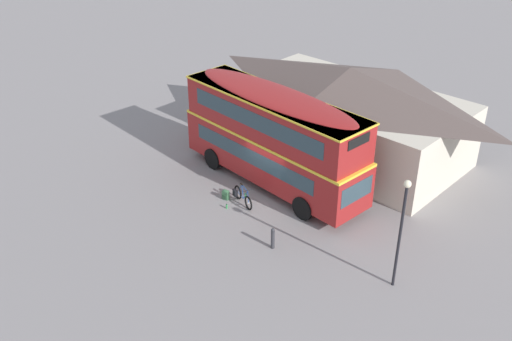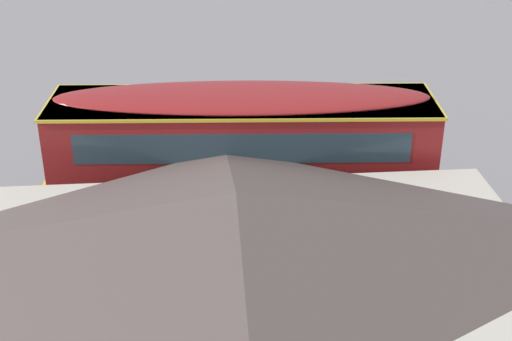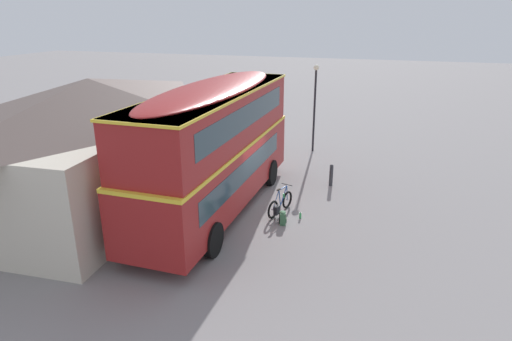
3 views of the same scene
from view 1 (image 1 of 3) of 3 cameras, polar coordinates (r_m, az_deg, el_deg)
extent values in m
plane|color=gray|center=(27.79, 1.09, -2.52)|extent=(120.00, 120.00, 0.00)
cylinder|color=black|center=(27.54, 8.01, -1.81)|extent=(1.10, 0.30, 1.10)
cylinder|color=black|center=(25.99, 4.61, -3.66)|extent=(1.10, 0.30, 1.10)
cylinder|color=black|center=(31.35, -0.83, 2.57)|extent=(1.10, 0.30, 1.10)
cylinder|color=black|center=(29.99, -4.21, 1.17)|extent=(1.10, 0.30, 1.10)
cube|color=maroon|center=(28.13, 1.66, 1.46)|extent=(10.24, 2.67, 2.10)
cube|color=yellow|center=(27.64, 1.70, 3.44)|extent=(10.26, 2.69, 0.12)
cube|color=maroon|center=(27.23, 1.73, 5.29)|extent=(9.93, 2.61, 1.90)
ellipsoid|color=maroon|center=(26.83, 1.76, 7.30)|extent=(9.72, 2.56, 0.36)
cube|color=#2D424C|center=(25.11, 9.78, -2.04)|extent=(0.09, 2.05, 0.90)
cube|color=black|center=(24.07, 9.99, 2.83)|extent=(0.08, 1.38, 0.44)
cube|color=#2D424C|center=(27.37, -0.48, 1.34)|extent=(7.95, 0.17, 0.76)
cube|color=#2D424C|center=(26.40, -0.17, 4.87)|extent=(8.36, 0.18, 0.80)
cube|color=#2D424C|center=(28.90, 3.16, 2.90)|extent=(7.95, 0.17, 0.76)
cube|color=#2D424C|center=(27.97, 3.53, 6.25)|extent=(8.36, 0.18, 0.80)
cube|color=yellow|center=(26.87, 1.76, 7.07)|extent=(10.03, 2.69, 0.08)
torus|color=black|center=(26.64, -0.75, -3.19)|extent=(0.68, 0.26, 0.68)
torus|color=black|center=(27.45, -1.77, -2.13)|extent=(0.68, 0.26, 0.68)
cylinder|color=#B2B2B7|center=(26.64, -0.75, -3.19)|extent=(0.08, 0.11, 0.05)
cylinder|color=#B2B2B7|center=(27.45, -1.77, -2.13)|extent=(0.08, 0.11, 0.05)
cylinder|color=#234C99|center=(26.71, -1.03, -2.42)|extent=(0.48, 0.17, 0.67)
cylinder|color=#234C99|center=(26.59, -1.11, -1.73)|extent=(0.58, 0.20, 0.06)
cylinder|color=#234C99|center=(26.93, -1.32, -2.10)|extent=(0.18, 0.08, 0.69)
cylinder|color=#234C99|center=(27.25, -1.51, -2.45)|extent=(0.54, 0.18, 0.09)
cylinder|color=#234C99|center=(27.13, -1.58, -1.78)|extent=(0.43, 0.14, 0.63)
cylinder|color=#234C99|center=(26.50, -0.78, -2.62)|extent=(0.10, 0.06, 0.60)
cylinder|color=black|center=(26.34, -0.81, -1.95)|extent=(0.15, 0.45, 0.03)
ellipsoid|color=black|center=(26.81, -1.41, -1.34)|extent=(0.28, 0.17, 0.06)
cube|color=black|center=(27.37, -2.05, -2.20)|extent=(0.31, 0.21, 0.32)
cylinder|color=green|center=(26.71, -1.03, -2.42)|extent=(0.07, 0.07, 0.18)
cube|color=#386642|center=(27.49, -2.98, -2.40)|extent=(0.34, 0.28, 0.45)
ellipsoid|color=#386642|center=(27.37, -2.99, -2.00)|extent=(0.33, 0.26, 0.10)
cube|color=#27472E|center=(27.44, -3.11, -2.63)|extent=(0.21, 0.09, 0.16)
cylinder|color=black|center=(27.53, -2.71, -2.34)|extent=(0.04, 0.04, 0.36)
cylinder|color=black|center=(27.61, -2.99, -2.25)|extent=(0.04, 0.04, 0.36)
cylinder|color=green|center=(26.85, -2.87, -3.52)|extent=(0.08, 0.08, 0.22)
cylinder|color=black|center=(26.79, -2.88, -3.30)|extent=(0.05, 0.05, 0.03)
cube|color=beige|center=(31.58, 8.76, 4.68)|extent=(12.47, 7.14, 3.35)
pyramid|color=brown|center=(30.69, 9.09, 8.68)|extent=(12.89, 7.56, 1.37)
cube|color=#3D2319|center=(29.46, 4.97, 1.69)|extent=(1.10, 0.10, 2.10)
cube|color=#2D424C|center=(30.88, 0.64, 4.80)|extent=(1.10, 0.10, 0.90)
cube|color=#2D424C|center=(27.55, 9.94, 1.13)|extent=(1.10, 0.10, 0.90)
cylinder|color=black|center=(21.90, 13.82, -6.44)|extent=(0.11, 0.11, 4.33)
sphere|color=#F2E5BF|center=(20.68, 14.56, -1.29)|extent=(0.28, 0.28, 0.28)
cylinder|color=#333338|center=(24.18, 1.65, -6.75)|extent=(0.16, 0.16, 0.85)
sphere|color=#333338|center=(23.91, 1.66, -5.85)|extent=(0.16, 0.16, 0.16)
camera|label=2|loc=(39.53, 22.13, 22.56)|focal=51.63mm
camera|label=3|loc=(34.58, -23.32, 14.37)|focal=30.86mm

